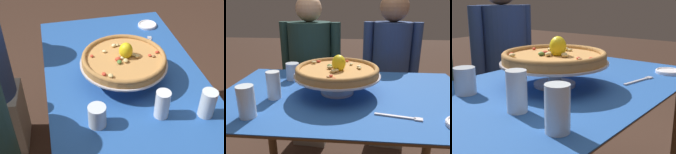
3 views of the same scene
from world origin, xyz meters
The scene contains 8 objects.
dining_table centered at (0.00, 0.00, 0.63)m, with size 1.29×0.81×0.74m.
pizza_stand centered at (-0.04, 0.01, 0.82)m, with size 0.44×0.44×0.10m.
pizza centered at (-0.04, 0.01, 0.86)m, with size 0.42×0.42×0.10m.
water_glass_front_left centered at (-0.38, -0.28, 0.80)m, with size 0.07×0.07×0.13m.
water_glass_side_left centered at (-0.34, -0.08, 0.80)m, with size 0.07×0.07×0.13m.
water_glass_back_left centered at (-0.33, 0.20, 0.78)m, with size 0.08×0.08×0.10m.
side_plate centered at (0.46, -0.28, 0.75)m, with size 0.12×0.12×0.02m.
dinner_fork centered at (0.24, -0.23, 0.74)m, with size 0.19×0.05×0.01m.
Camera 1 is at (-1.22, 0.34, 1.71)m, focal length 48.40 mm.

